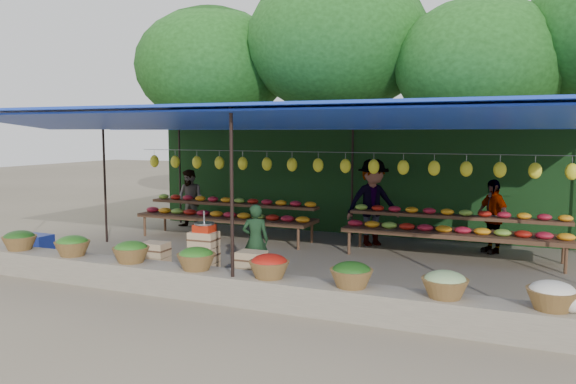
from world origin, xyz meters
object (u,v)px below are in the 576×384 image
at_px(vendor_seated, 255,240).
at_px(blue_crate_back, 37,243).
at_px(crate_counter, 203,258).
at_px(weighing_scale, 204,227).

xyz_separation_m(vendor_seated, blue_crate_back, (-5.04, 0.04, -0.45)).
bearing_deg(crate_counter, vendor_seated, 24.22).
bearing_deg(weighing_scale, blue_crate_back, 174.51).
bearing_deg(blue_crate_back, vendor_seated, 0.97).
distance_m(vendor_seated, blue_crate_back, 5.06).
relative_size(weighing_scale, blue_crate_back, 0.63).
xyz_separation_m(weighing_scale, vendor_seated, (0.77, 0.37, -0.24)).
relative_size(crate_counter, weighing_scale, 6.59).
xyz_separation_m(crate_counter, weighing_scale, (0.04, 0.00, 0.54)).
distance_m(crate_counter, blue_crate_back, 4.24).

